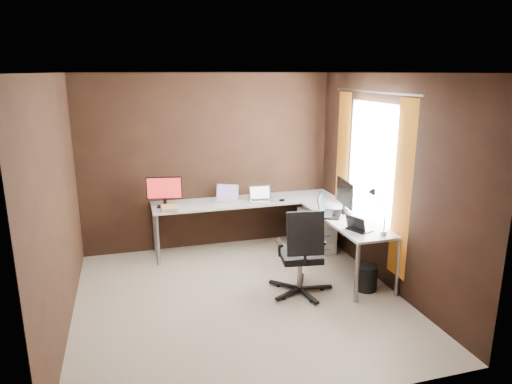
# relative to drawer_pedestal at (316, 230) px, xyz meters

# --- Properties ---
(room) EXTENTS (3.60, 3.60, 2.50)m
(room) POSITION_rel_drawer_pedestal_xyz_m (-1.09, -1.08, 0.98)
(room) COLOR #B5A28D
(room) RESTS_ON ground
(desk) EXTENTS (2.65, 2.25, 0.73)m
(desk) POSITION_rel_drawer_pedestal_xyz_m (-0.59, -0.11, 0.38)
(desk) COLOR silver
(desk) RESTS_ON ground
(drawer_pedestal) EXTENTS (0.42, 0.50, 0.60)m
(drawer_pedestal) POSITION_rel_drawer_pedestal_xyz_m (0.00, 0.00, 0.00)
(drawer_pedestal) COLOR silver
(drawer_pedestal) RESTS_ON ground
(monitor_left) EXTENTS (0.47, 0.17, 0.41)m
(monitor_left) POSITION_rel_drawer_pedestal_xyz_m (-2.10, 0.34, 0.66)
(monitor_left) COLOR black
(monitor_left) RESTS_ON desk
(monitor_right) EXTENTS (0.15, 0.53, 0.44)m
(monitor_right) POSITION_rel_drawer_pedestal_xyz_m (0.12, -0.57, 0.68)
(monitor_right) COLOR black
(monitor_right) RESTS_ON desk
(laptop_white) EXTENTS (0.39, 0.35, 0.22)m
(laptop_white) POSITION_rel_drawer_pedestal_xyz_m (-1.22, 0.43, 0.48)
(laptop_white) COLOR silver
(laptop_white) RESTS_ON desk
(laptop_silver) EXTENTS (0.33, 0.25, 0.21)m
(laptop_silver) POSITION_rel_drawer_pedestal_xyz_m (-0.77, 0.25, 0.48)
(laptop_silver) COLOR silver
(laptop_silver) RESTS_ON desk
(laptop_black_big) EXTENTS (0.46, 0.49, 0.27)m
(laptop_black_big) POSITION_rel_drawer_pedestal_xyz_m (-0.14, -0.59, 0.49)
(laptop_black_big) COLOR black
(laptop_black_big) RESTS_ON desk
(laptop_black_small) EXTENTS (0.28, 0.32, 0.18)m
(laptop_black_small) POSITION_rel_drawer_pedestal_xyz_m (-0.04, -1.25, 0.47)
(laptop_black_small) COLOR black
(laptop_black_small) RESTS_ON desk
(book_stack) EXTENTS (0.25, 0.21, 0.07)m
(book_stack) POSITION_rel_drawer_pedestal_xyz_m (-2.06, 0.15, 0.46)
(book_stack) COLOR #A97C5B
(book_stack) RESTS_ON desk
(mouse_left) EXTENTS (0.08, 0.05, 0.03)m
(mouse_left) POSITION_rel_drawer_pedestal_xyz_m (-1.98, 0.15, 0.44)
(mouse_left) COLOR black
(mouse_left) RESTS_ON desk
(mouse_corner) EXTENTS (0.11, 0.09, 0.04)m
(mouse_corner) POSITION_rel_drawer_pedestal_xyz_m (-0.48, 0.15, 0.45)
(mouse_corner) COLOR black
(mouse_corner) RESTS_ON desk
(desk_lamp) EXTENTS (0.18, 0.21, 0.53)m
(desk_lamp) POSITION_rel_drawer_pedestal_xyz_m (0.10, -1.41, 0.76)
(desk_lamp) COLOR slate
(desk_lamp) RESTS_ON desk
(office_chair) EXTENTS (0.59, 0.59, 1.05)m
(office_chair) POSITION_rel_drawer_pedestal_xyz_m (-0.71, -1.19, 0.01)
(office_chair) COLOR black
(office_chair) RESTS_ON ground
(wastebasket) EXTENTS (0.35, 0.35, 0.30)m
(wastebasket) POSITION_rel_drawer_pedestal_xyz_m (0.07, -1.31, -0.15)
(wastebasket) COLOR black
(wastebasket) RESTS_ON ground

